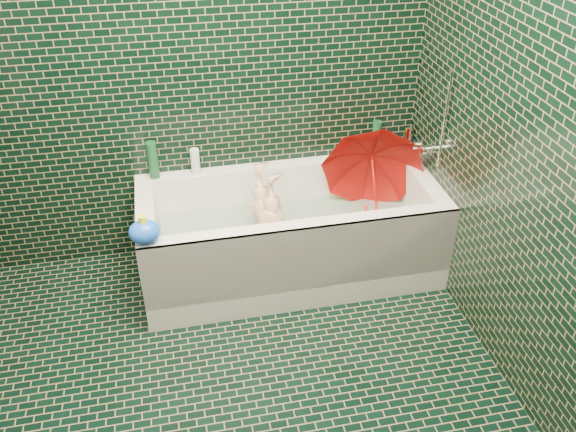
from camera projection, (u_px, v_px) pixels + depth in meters
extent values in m
plane|color=black|center=(241.00, 419.00, 2.80)|extent=(2.80, 2.80, 0.00)
plane|color=black|center=(193.00, 53.00, 3.24)|extent=(2.80, 0.00, 2.80)
plane|color=black|center=(564.00, 149.00, 2.33)|extent=(0.00, 2.80, 2.80)
cube|color=white|center=(290.00, 259.00, 3.67)|extent=(1.70, 0.75, 0.15)
cube|color=white|center=(279.00, 192.00, 3.78)|extent=(1.70, 0.10, 0.40)
cube|color=white|center=(303.00, 255.00, 3.25)|extent=(1.70, 0.10, 0.40)
cube|color=white|center=(420.00, 206.00, 3.65)|extent=(0.10, 0.55, 0.40)
cube|color=white|center=(149.00, 238.00, 3.37)|extent=(0.10, 0.55, 0.40)
cube|color=white|center=(304.00, 271.00, 3.26)|extent=(1.70, 0.02, 0.55)
cube|color=#50BC25|center=(290.00, 248.00, 3.62)|extent=(1.35, 0.47, 0.01)
cube|color=silver|center=(290.00, 228.00, 3.54)|extent=(1.48, 0.53, 0.00)
cylinder|color=silver|center=(433.00, 149.00, 3.45)|extent=(0.14, 0.05, 0.05)
cylinder|color=silver|center=(416.00, 145.00, 3.48)|extent=(0.05, 0.04, 0.04)
cylinder|color=silver|center=(445.00, 121.00, 3.24)|extent=(0.01, 0.01, 0.55)
imported|color=#D9A888|center=(271.00, 229.00, 3.52)|extent=(0.84, 0.48, 0.23)
imported|color=red|center=(374.00, 181.00, 3.52)|extent=(0.82, 0.78, 0.75)
imported|color=white|center=(404.00, 151.00, 3.81)|extent=(0.10, 0.10, 0.24)
imported|color=#3C1D6F|center=(403.00, 150.00, 3.82)|extent=(0.09, 0.09, 0.20)
imported|color=#144727|center=(397.00, 151.00, 3.80)|extent=(0.15, 0.15, 0.16)
cylinder|color=#144727|center=(376.00, 138.00, 3.72)|extent=(0.06, 0.06, 0.22)
cylinder|color=silver|center=(408.00, 140.00, 3.73)|extent=(0.06, 0.06, 0.18)
cylinder|color=#144727|center=(153.00, 160.00, 3.48)|extent=(0.06, 0.06, 0.22)
cylinder|color=white|center=(195.00, 162.00, 3.52)|extent=(0.05, 0.05, 0.16)
ellipsoid|color=#FFF41A|center=(360.00, 150.00, 3.73)|extent=(0.11, 0.10, 0.07)
sphere|color=#FFF41A|center=(366.00, 143.00, 3.72)|extent=(0.05, 0.05, 0.05)
cone|color=orange|center=(369.00, 142.00, 3.74)|extent=(0.02, 0.03, 0.02)
ellipsoid|color=blue|center=(145.00, 232.00, 2.97)|extent=(0.16, 0.13, 0.12)
cylinder|color=#FFF41A|center=(143.00, 220.00, 2.93)|extent=(0.04, 0.04, 0.04)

